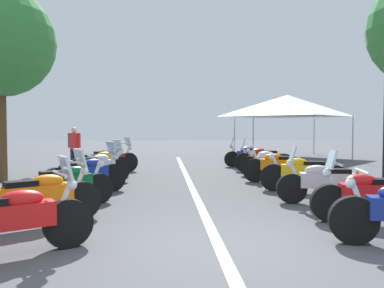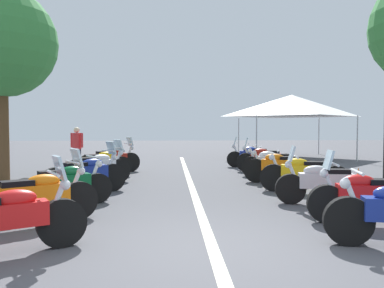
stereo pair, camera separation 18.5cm
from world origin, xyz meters
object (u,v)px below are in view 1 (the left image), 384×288
Objects in this scene: motorcycle_left_row_0 at (9,219)px; event_tent at (288,106)px; motorcycle_right_row_2 at (325,182)px; motorcycle_right_row_7 at (251,155)px; motorcycle_left_row_3 at (87,174)px; motorcycle_left_row_5 at (100,164)px; bystander_0 at (74,145)px; motorcycle_right_row_1 at (370,195)px; motorcycle_left_row_4 at (96,168)px; motorcycle_right_row_5 at (271,163)px; traffic_cone_1 at (357,181)px; motorcycle_left_row_1 at (38,197)px; motorcycle_left_row_6 at (109,159)px; motorcycle_right_row_3 at (304,173)px; motorcycle_right_row_4 at (279,167)px; motorcycle_left_row_2 at (66,184)px; motorcycle_right_row_6 at (263,158)px.

motorcycle_left_row_0 is 0.37× the size of event_tent.
motorcycle_right_row_7 is at bearing -80.94° from motorcycle_right_row_2.
motorcycle_left_row_5 is at bearing 57.76° from motorcycle_left_row_3.
motorcycle_left_row_5 is at bearing 53.46° from bystander_0.
motorcycle_right_row_2 is 0.39× the size of event_tent.
motorcycle_right_row_1 is at bearing 103.38° from motorcycle_right_row_2.
motorcycle_left_row_4 is 0.91× the size of motorcycle_right_row_5.
motorcycle_right_row_5 reaches higher than traffic_cone_1.
motorcycle_left_row_1 is 10.20m from motorcycle_right_row_7.
motorcycle_left_row_5 is at bearing -125.03° from motorcycle_left_row_6.
motorcycle_left_row_6 is 6.73m from motorcycle_right_row_3.
motorcycle_right_row_4 is at bearing -79.07° from motorcycle_right_row_2.
bystander_0 is at bearing 70.22° from motorcycle_left_row_2.
motorcycle_left_row_5 is (7.26, 0.08, -0.01)m from motorcycle_left_row_0.
motorcycle_right_row_1 is 5.87m from motorcycle_right_row_5.
motorcycle_right_row_1 is 3.04m from motorcycle_right_row_3.
motorcycle_right_row_6 is (1.41, -0.10, 0.02)m from motorcycle_right_row_5.
motorcycle_right_row_5 reaches higher than motorcycle_left_row_2.
motorcycle_right_row_6 is at bearing 3.33° from motorcycle_left_row_3.
bystander_0 is at bearing 70.21° from motorcycle_left_row_3.
traffic_cone_1 is at bearing 80.05° from bystander_0.
event_tent is at bearing 6.23° from motorcycle_left_row_6.
motorcycle_left_row_1 reaches higher than motorcycle_left_row_0.
event_tent is at bearing -103.08° from motorcycle_right_row_6.
motorcycle_right_row_4 is at bearing -18.87° from motorcycle_left_row_3.
bystander_0 is (-0.67, 6.61, 0.45)m from motorcycle_right_row_7.
motorcycle_right_row_5 is 2.98m from motorcycle_right_row_7.
motorcycle_left_row_3 reaches higher than traffic_cone_1.
motorcycle_right_row_1 is (-4.57, -5.22, -0.01)m from motorcycle_left_row_4.
motorcycle_left_row_5 is at bearing 38.96° from motorcycle_right_row_7.
motorcycle_left_row_5 is 1.34m from motorcycle_left_row_6.
motorcycle_left_row_6 is (4.19, 0.06, 0.00)m from motorcycle_left_row_3.
motorcycle_right_row_3 is 0.40× the size of event_tent.
motorcycle_left_row_4 reaches higher than motorcycle_right_row_5.
motorcycle_right_row_1 is 0.98× the size of motorcycle_right_row_6.
motorcycle_left_row_2 is 1.44m from motorcycle_left_row_3.
motorcycle_right_row_6 reaches higher than motorcycle_left_row_2.
motorcycle_left_row_6 is at bearing 127.33° from event_tent.
bystander_0 is (3.61, 1.37, 0.43)m from motorcycle_left_row_4.
motorcycle_left_row_0 is 4.41m from motorcycle_left_row_3.
motorcycle_right_row_2 is 1.47m from motorcycle_right_row_3.
motorcycle_left_row_4 is 5.36m from motorcycle_right_row_5.
motorcycle_left_row_3 reaches higher than motorcycle_right_row_3.
bystander_0 is at bearing 65.67° from motorcycle_left_row_1.
motorcycle_right_row_2 is 7.28m from motorcycle_right_row_7.
event_tent reaches higher than motorcycle_left_row_3.
motorcycle_right_row_1 is at bearing -48.26° from motorcycle_left_row_2.
event_tent is (5.35, -9.55, 1.74)m from bystander_0.
motorcycle_right_row_6 is 0.39× the size of event_tent.
motorcycle_left_row_1 is 1.04× the size of motorcycle_left_row_5.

